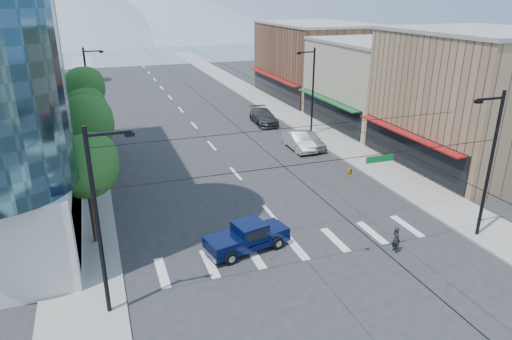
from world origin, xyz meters
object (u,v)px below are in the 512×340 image
object	(u,v)px
parked_car_far	(264,117)
parked_car_mid	(299,141)
pickup_truck	(247,236)
pedestrian	(396,239)
parked_car_near	(309,140)

from	to	relation	value
parked_car_far	parked_car_mid	bearing A→B (deg)	-87.31
pickup_truck	parked_car_mid	distance (m)	19.16
pedestrian	pickup_truck	bearing A→B (deg)	67.67
parked_car_mid	parked_car_far	bearing A→B (deg)	90.43
parked_car_near	parked_car_mid	size ratio (longest dim) A/B	0.97
pickup_truck	parked_car_near	world-z (taller)	pickup_truck
pickup_truck	pedestrian	bearing A→B (deg)	-33.20
parked_car_mid	parked_car_far	size ratio (longest dim) A/B	0.88
pickup_truck	pedestrian	distance (m)	8.54
pedestrian	parked_car_far	distance (m)	29.01
pickup_truck	parked_car_far	xyz separation A→B (m)	(10.70, 25.84, -0.06)
pedestrian	parked_car_near	distance (m)	19.41
parked_car_near	parked_car_mid	distance (m)	1.12
pedestrian	parked_car_near	xyz separation A→B (m)	(3.73, 19.05, 0.03)
pickup_truck	parked_car_far	size ratio (longest dim) A/B	0.93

